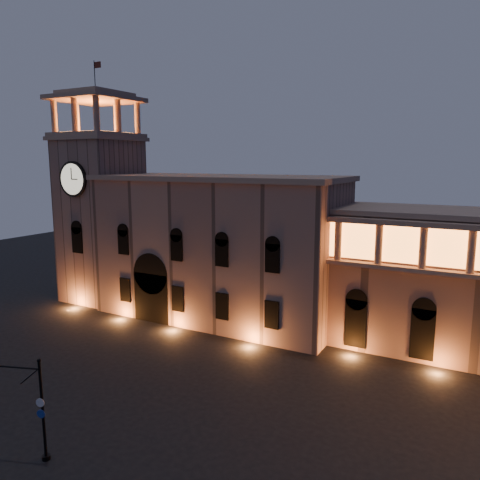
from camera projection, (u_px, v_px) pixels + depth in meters
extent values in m
plane|color=black|center=(105.00, 394.00, 39.15)|extent=(160.00, 160.00, 0.00)
cube|color=#8D6A5C|center=(219.00, 250.00, 57.74)|extent=(30.00, 12.00, 17.00)
cube|color=gray|center=(219.00, 178.00, 56.28)|extent=(30.80, 12.80, 0.60)
cube|color=black|center=(154.00, 297.00, 56.81)|extent=(5.00, 1.40, 6.00)
cylinder|color=black|center=(154.00, 273.00, 56.31)|extent=(5.00, 1.40, 5.00)
cube|color=orange|center=(153.00, 299.00, 56.67)|extent=(4.20, 0.20, 5.00)
cube|color=#8D6A5C|center=(102.00, 221.00, 65.19)|extent=(9.00, 9.00, 22.00)
cube|color=gray|center=(98.00, 139.00, 63.33)|extent=(9.80, 9.80, 0.50)
cylinder|color=black|center=(73.00, 179.00, 60.14)|extent=(4.60, 0.35, 4.60)
cylinder|color=beige|center=(72.00, 179.00, 60.02)|extent=(4.00, 0.12, 4.00)
cube|color=gray|center=(98.00, 135.00, 63.24)|extent=(9.40, 9.40, 0.50)
cube|color=orange|center=(98.00, 133.00, 63.19)|extent=(6.80, 6.80, 0.15)
cylinder|color=gray|center=(54.00, 116.00, 61.36)|extent=(0.76, 0.76, 4.20)
cylinder|color=gray|center=(75.00, 115.00, 59.56)|extent=(0.76, 0.76, 4.20)
cylinder|color=gray|center=(96.00, 114.00, 57.77)|extent=(0.76, 0.76, 4.20)
cylinder|color=gray|center=(97.00, 121.00, 67.94)|extent=(0.76, 0.76, 4.20)
cylinder|color=gray|center=(117.00, 120.00, 66.14)|extent=(0.76, 0.76, 4.20)
cylinder|color=gray|center=(137.00, 118.00, 64.35)|extent=(0.76, 0.76, 4.20)
cylinder|color=gray|center=(77.00, 119.00, 64.65)|extent=(0.76, 0.76, 4.20)
cylinder|color=gray|center=(118.00, 116.00, 61.06)|extent=(0.76, 0.76, 4.20)
cube|color=gray|center=(96.00, 99.00, 62.46)|extent=(9.80, 9.80, 0.60)
cube|color=gray|center=(96.00, 94.00, 62.36)|extent=(7.50, 7.50, 0.60)
cylinder|color=black|center=(95.00, 76.00, 61.98)|extent=(0.10, 0.10, 4.00)
plane|color=#4E1E16|center=(98.00, 65.00, 61.46)|extent=(1.20, 0.00, 1.20)
cylinder|color=gray|center=(338.00, 240.00, 46.66)|extent=(0.70, 0.70, 4.00)
cylinder|color=gray|center=(379.00, 243.00, 44.77)|extent=(0.70, 0.70, 4.00)
cylinder|color=gray|center=(423.00, 247.00, 42.88)|extent=(0.70, 0.70, 4.00)
cylinder|color=gray|center=(472.00, 251.00, 40.99)|extent=(0.70, 0.70, 4.00)
cylinder|color=black|center=(43.00, 411.00, 30.01)|extent=(0.19, 0.19, 6.77)
cylinder|color=black|center=(46.00, 457.00, 30.55)|extent=(0.54, 0.54, 0.29)
sphere|color=black|center=(39.00, 360.00, 29.43)|extent=(0.27, 0.27, 0.27)
cylinder|color=black|center=(5.00, 366.00, 29.91)|extent=(4.59, 1.73, 0.12)
cylinder|color=silver|center=(40.00, 403.00, 29.78)|extent=(0.56, 0.23, 0.58)
cylinder|color=navy|center=(41.00, 414.00, 29.90)|extent=(0.56, 0.23, 0.58)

